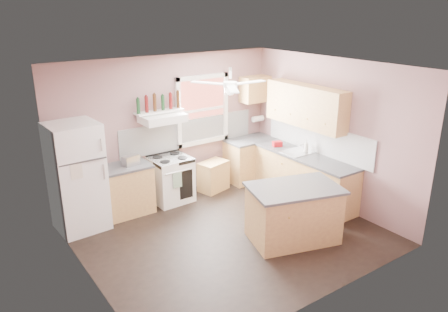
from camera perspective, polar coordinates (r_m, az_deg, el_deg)
floor at (r=7.23m, az=0.73°, el=-10.19°), size 4.50×4.50×0.00m
ceiling at (r=6.36m, az=0.83°, el=11.51°), size 4.50×4.50×0.00m
wall_back at (r=8.33m, az=-7.41°, el=3.73°), size 4.50×0.05×2.70m
wall_right at (r=8.15m, az=13.88°, el=2.98°), size 0.05×4.00×2.70m
wall_left at (r=5.74m, az=-18.05°, el=-4.35°), size 0.05×4.00×2.70m
backsplash_back at (r=8.55m, az=-4.56°, el=3.02°), size 2.90×0.03×0.55m
backsplash_right at (r=8.37m, az=12.08°, el=2.28°), size 0.03×2.60×0.55m
window_view at (r=8.59m, az=-2.90°, el=6.07°), size 1.00×0.02×1.20m
window_frame at (r=8.57m, az=-2.80°, el=6.03°), size 1.16×0.07×1.36m
refrigerator at (r=7.46m, az=-18.66°, el=-2.64°), size 0.81×0.79×1.81m
base_cabinet_left at (r=7.94m, az=-12.80°, el=-4.45°), size 0.90×0.60×0.86m
counter_left at (r=7.77m, az=-13.04°, el=-1.40°), size 0.92×0.62×0.04m
toaster at (r=7.73m, az=-12.07°, el=-0.57°), size 0.31×0.22×0.18m
stove at (r=8.29m, az=-6.95°, el=-3.06°), size 0.73×0.67×0.86m
range_hood at (r=7.92m, az=-8.03°, el=4.92°), size 0.78×0.50×0.14m
bottle_shelf at (r=8.00m, az=-8.46°, el=5.78°), size 0.90×0.26×0.03m
cart at (r=8.74m, az=-1.40°, el=-2.71°), size 0.65×0.51×0.57m
base_cabinet_corner at (r=9.26m, az=3.40°, el=-0.52°), size 1.00×0.60×0.86m
base_cabinet_right at (r=8.41m, az=10.39°, el=-2.89°), size 0.60×2.20×0.86m
counter_corner at (r=9.11m, az=3.46°, el=2.14°), size 1.02×0.62×0.04m
counter_right at (r=8.25m, az=10.53°, el=-0.01°), size 0.62×2.22×0.04m
sink at (r=8.38m, az=9.57°, el=0.46°), size 0.55×0.45×0.03m
faucet at (r=8.46m, az=10.38°, el=1.14°), size 0.03×0.03×0.14m
upper_cabinet_right at (r=8.24m, az=10.61°, el=6.47°), size 0.33×1.80×0.76m
upper_cabinet_corner at (r=9.09m, az=4.07°, el=8.71°), size 0.60×0.33×0.52m
paper_towel at (r=9.33m, az=4.44°, el=4.88°), size 0.26×0.12×0.12m
island at (r=6.99m, az=9.03°, el=-7.56°), size 1.50×1.17×0.86m
island_top at (r=6.80m, az=9.22°, el=-4.17°), size 1.59×1.27×0.04m
ceiling_fan_hub at (r=6.40m, az=0.82°, el=9.29°), size 0.20×0.20×0.08m
soap_bottle at (r=8.35m, az=10.68°, el=1.26°), size 0.13×0.13×0.25m
red_caddy at (r=8.66m, az=6.98°, el=1.59°), size 0.21×0.17×0.10m
wine_bottles at (r=7.97m, az=-8.47°, el=6.91°), size 0.86×0.06×0.31m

